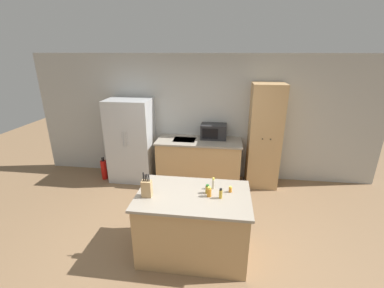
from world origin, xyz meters
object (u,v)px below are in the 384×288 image
Objects in this scene: knife_block at (147,188)px; spice_bottle_green_herb at (213,184)px; spice_bottle_short_red at (207,189)px; pantry_cabinet at (264,137)px; microwave at (214,131)px; spice_bottle_pale_salt at (221,194)px; fire_extinguisher at (104,169)px; spice_bottle_amber_oil at (230,189)px; spice_bottle_tall_dark at (209,192)px; refrigerator at (131,140)px.

spice_bottle_green_herb is (0.82, 0.30, -0.04)m from knife_block.
pantry_cabinet is at bearing 64.61° from spice_bottle_short_red.
microwave is 3.83× the size of spice_bottle_pale_salt.
knife_block is 0.77m from spice_bottle_short_red.
knife_block is 0.65× the size of fire_extinguisher.
knife_block is 2.39× the size of spice_bottle_pale_salt.
microwave is 2.09m from spice_bottle_amber_oil.
spice_bottle_amber_oil is at bearing -108.87° from pantry_cabinet.
spice_bottle_tall_dark is 1.63× the size of spice_bottle_amber_oil.
spice_bottle_short_red is 3.09m from fire_extinguisher.
spice_bottle_tall_dark reaches higher than fire_extinguisher.
spice_bottle_pale_salt is at bearing -47.34° from refrigerator.
spice_bottle_short_red is at bearing -167.63° from spice_bottle_amber_oil.
knife_block is at bearing -172.73° from spice_bottle_tall_dark.
spice_bottle_pale_salt is at bearing -110.42° from pantry_cabinet.
spice_bottle_short_red reaches higher than fire_extinguisher.
fire_extinguisher is (-2.54, 1.94, -0.75)m from spice_bottle_pale_salt.
spice_bottle_tall_dark is 3.15m from fire_extinguisher.
refrigerator is at bearing 13.20° from fire_extinguisher.
spice_bottle_pale_salt is (1.92, -2.08, 0.10)m from refrigerator.
knife_block is (-1.72, -2.23, -0.02)m from pantry_cabinet.
refrigerator reaches higher than spice_bottle_pale_salt.
spice_bottle_short_red is 0.24× the size of fire_extinguisher.
knife_block is 2.43× the size of spice_bottle_tall_dark.
spice_bottle_tall_dark is 0.15m from spice_bottle_pale_salt.
pantry_cabinet is at bearing 52.28° from knife_block.
pantry_cabinet is 4.00× the size of microwave.
spice_bottle_tall_dark is (-0.95, -2.13, -0.08)m from pantry_cabinet.
knife_block is (1.00, -2.16, 0.15)m from refrigerator.
microwave is 6.35× the size of spice_bottle_amber_oil.
spice_bottle_green_herb is 0.25m from spice_bottle_pale_salt.
microwave is 4.33× the size of spice_bottle_short_red.
refrigerator reaches higher than spice_bottle_tall_dark.
fire_extinguisher is (-2.37, 1.84, -0.74)m from spice_bottle_short_red.
pantry_cabinet is 13.05× the size of spice_bottle_green_herb.
pantry_cabinet is 17.31× the size of spice_bottle_short_red.
pantry_cabinet is 4.19× the size of fire_extinguisher.
knife_block is 3.96× the size of spice_bottle_amber_oil.
pantry_cabinet is at bearing -4.34° from microwave.
spice_bottle_tall_dark is at bearing -113.95° from pantry_cabinet.
refrigerator reaches higher than spice_bottle_short_red.
spice_bottle_tall_dark is at bearing 7.27° from knife_block.
knife_block is 2.70× the size of spice_bottle_short_red.
fire_extinguisher is at bearing 144.90° from spice_bottle_green_herb.
pantry_cabinet is 15.32× the size of spice_bottle_pale_salt.
microwave is (-1.01, 0.08, 0.05)m from pantry_cabinet.
fire_extinguisher is at bearing 141.37° from spice_bottle_tall_dark.
spice_bottle_short_red is at bearing 149.60° from spice_bottle_pale_salt.
spice_bottle_pale_salt is (0.17, -0.10, 0.01)m from spice_bottle_short_red.
spice_bottle_green_herb is 1.17× the size of spice_bottle_pale_salt.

